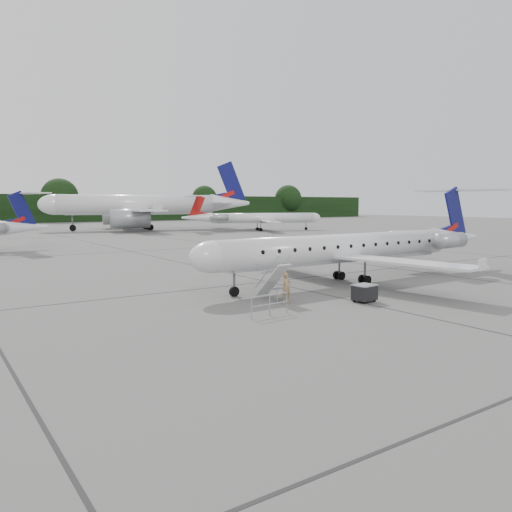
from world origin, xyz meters
TOP-DOWN VIEW (x-y plane):
  - ground at (0.00, 0.00)m, footprint 320.00×320.00m
  - treeline at (0.00, 130.00)m, footprint 260.00×4.00m
  - main_regional_jet at (-0.61, 2.47)m, footprint 26.10×19.04m
  - airstair at (-8.01, 0.29)m, footprint 0.89×2.14m
  - passenger at (-7.98, -0.93)m, footprint 0.63×0.44m
  - safety_railing at (-10.45, -2.83)m, footprint 2.20×0.26m
  - baggage_cart at (-4.23, -3.02)m, footprint 1.28×1.08m
  - bg_narrowbody at (13.16, 75.94)m, footprint 45.01×36.54m
  - bg_regional_right at (32.80, 59.21)m, footprint 31.48×26.95m

SIDE VIEW (x-z plane):
  - ground at x=0.00m, z-range 0.00..0.00m
  - safety_railing at x=-10.45m, z-range 0.00..1.00m
  - baggage_cart at x=-4.23m, z-range 0.00..1.02m
  - passenger at x=-7.98m, z-range 0.00..1.67m
  - airstair at x=-8.01m, z-range 0.00..2.07m
  - main_regional_jet at x=-0.61m, z-range 0.00..6.60m
  - bg_regional_right at x=32.80m, z-range 0.00..6.98m
  - treeline at x=0.00m, z-range 0.00..8.00m
  - bg_narrowbody at x=13.16m, z-range 0.00..14.27m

